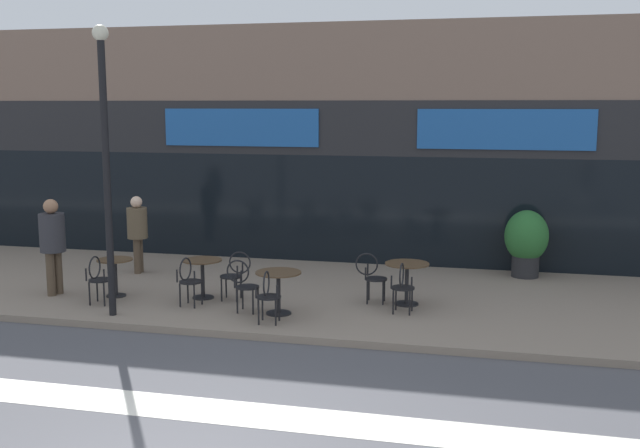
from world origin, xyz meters
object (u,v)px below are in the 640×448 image
cafe_chair_1_side (235,272)px  cafe_chair_2_near (268,293)px  pedestrian_far_end (52,238)px  cafe_chair_1_near (188,278)px  bistro_table_1 (203,271)px  pedestrian_near_end (137,228)px  bistro_table_3 (407,275)px  cafe_chair_2_side (243,282)px  cafe_chair_0_near (98,276)px  cafe_chair_3_near (402,284)px  planter_pot (526,240)px  cafe_chair_3_side (372,274)px  bistro_table_2 (278,283)px  bistro_table_0 (115,270)px  lamp_post (106,150)px

cafe_chair_1_side → cafe_chair_2_near: bearing=124.6°
cafe_chair_2_near → pedestrian_far_end: bearing=73.6°
cafe_chair_1_near → cafe_chair_1_side: (0.63, 0.63, 0.00)m
bistro_table_1 → pedestrian_near_end: size_ratio=0.44×
bistro_table_3 → cafe_chair_2_side: (-2.66, -1.10, -0.03)m
pedestrian_near_end → pedestrian_far_end: size_ratio=0.90×
cafe_chair_0_near → cafe_chair_1_side: (2.24, 0.88, 0.00)m
cafe_chair_0_near → cafe_chair_3_near: 5.34m
cafe_chair_1_near → planter_pot: (5.82, 3.78, 0.24)m
cafe_chair_1_near → pedestrian_near_end: pedestrian_near_end is taller
bistro_table_1 → cafe_chair_3_side: bearing=7.6°
bistro_table_1 → bistro_table_2: bearing=-22.6°
cafe_chair_0_near → cafe_chair_1_near: size_ratio=1.00×
bistro_table_3 → pedestrian_near_end: bearing=168.0°
cafe_chair_1_side → pedestrian_near_end: bearing=-34.4°
cafe_chair_1_side → cafe_chair_3_side: bearing=-174.0°
bistro_table_0 → lamp_post: lamp_post is taller
bistro_table_3 → planter_pot: size_ratio=0.57×
cafe_chair_1_near → cafe_chair_3_side: 3.24m
bistro_table_3 → cafe_chair_3_near: cafe_chair_3_near is taller
cafe_chair_3_near → bistro_table_3: bearing=1.3°
cafe_chair_1_near → cafe_chair_2_near: bearing=-106.9°
cafe_chair_2_near → bistro_table_0: bearing=67.2°
pedestrian_near_end → cafe_chair_3_near: bearing=-25.4°
bistro_table_0 → cafe_chair_2_side: 2.68m
bistro_table_3 → planter_pot: (2.12, 2.74, 0.22)m
cafe_chair_2_side → lamp_post: (-2.08, -0.72, 2.26)m
cafe_chair_3_side → pedestrian_near_end: pedestrian_near_end is taller
cafe_chair_0_near → cafe_chair_2_side: 2.65m
cafe_chair_2_side → pedestrian_far_end: (-3.81, 0.28, 0.55)m
bistro_table_3 → bistro_table_0: bearing=-172.9°
cafe_chair_2_near → cafe_chair_3_side: bearing=-44.0°
cafe_chair_0_near → cafe_chair_1_near: (1.61, 0.25, 0.00)m
cafe_chair_1_near → cafe_chair_1_side: size_ratio=1.00×
cafe_chair_3_side → planter_pot: bearing=41.5°
cafe_chair_1_near → bistro_table_0: bearing=82.4°
cafe_chair_1_side → cafe_chair_3_near: size_ratio=1.00×
cafe_chair_1_near → lamp_post: size_ratio=0.19×
cafe_chair_2_side → cafe_chair_2_near: bearing=-44.8°
cafe_chair_3_side → cafe_chair_2_near: bearing=-132.7°
cafe_chair_1_near → pedestrian_far_end: (-2.78, 0.22, 0.55)m
cafe_chair_2_side → cafe_chair_3_side: same height
bistro_table_2 → cafe_chair_1_side: (-1.02, 0.69, -0.01)m
cafe_chair_3_side → bistro_table_1: bearing=-175.8°
pedestrian_far_end → cafe_chair_2_side: bearing=-170.6°
cafe_chair_2_near → cafe_chair_2_side: 0.89m
bistro_table_0 → bistro_table_3: size_ratio=0.90×
cafe_chair_1_side → cafe_chair_3_near: 3.07m
bistro_table_1 → planter_pot: bearing=28.5°
cafe_chair_1_side → cafe_chair_2_near: (1.03, -1.32, 0.00)m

